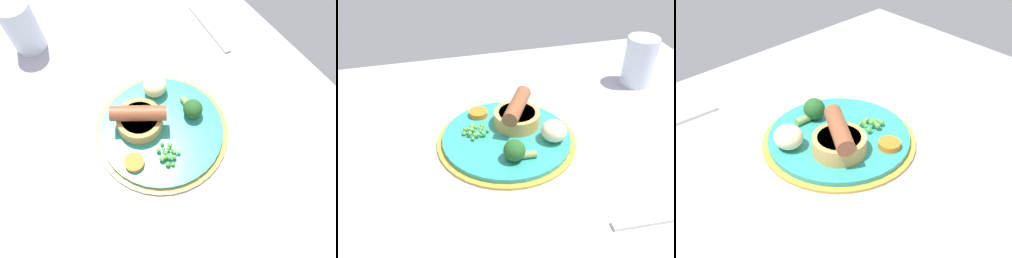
{
  "view_description": "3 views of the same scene",
  "coord_description": "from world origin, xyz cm",
  "views": [
    {
      "loc": [
        27.98,
        -12.99,
        57.57
      ],
      "look_at": [
        4.38,
        1.41,
        5.64
      ],
      "focal_mm": 32.0,
      "sensor_mm": 36.0,
      "label": 1
    },
    {
      "loc": [
        17.64,
        56.77,
        47.8
      ],
      "look_at": [
        3.29,
        1.54,
        6.6
      ],
      "focal_mm": 40.0,
      "sensor_mm": 36.0,
      "label": 2
    },
    {
      "loc": [
        -41.59,
        -47.92,
        52.43
      ],
      "look_at": [
        2.4,
        -1.12,
        7.01
      ],
      "focal_mm": 50.0,
      "sensor_mm": 36.0,
      "label": 3
    }
  ],
  "objects": [
    {
      "name": "pea_pile",
      "position": [
        8.87,
        -1.38,
        5.28
      ],
      "size": [
        5.4,
        4.32,
        1.76
      ],
      "color": "#66A846",
      "rests_on": "dinner_plate"
    },
    {
      "name": "dining_table",
      "position": [
        0.0,
        0.0,
        1.5
      ],
      "size": [
        110.0,
        80.0,
        3.0
      ],
      "primitive_type": "cube",
      "color": "#9E99AD",
      "rests_on": "ground"
    },
    {
      "name": "sausage_pudding",
      "position": [
        -0.12,
        -2.52,
        6.73
      ],
      "size": [
        9.12,
        10.78,
        5.93
      ],
      "rotation": [
        0.0,
        0.0,
        4.18
      ],
      "color": "tan",
      "rests_on": "dinner_plate"
    },
    {
      "name": "potato_chunk_1",
      "position": [
        -5.37,
        4.13,
        6.46
      ],
      "size": [
        5.37,
        5.54,
        4.11
      ],
      "primitive_type": "ellipsoid",
      "rotation": [
        0.0,
        0.0,
        1.68
      ],
      "color": "beige",
      "rests_on": "dinner_plate"
    },
    {
      "name": "carrot_slice_0",
      "position": [
        6.87,
        -7.54,
        4.95
      ],
      "size": [
        5.31,
        5.31,
        1.1
      ],
      "primitive_type": "cylinder",
      "rotation": [
        0.0,
        0.0,
        5.43
      ],
      "color": "orange",
      "rests_on": "dinner_plate"
    },
    {
      "name": "broccoli_floret_near",
      "position": [
        3.2,
        7.87,
        6.28
      ],
      "size": [
        6.06,
        3.97,
        3.97
      ],
      "rotation": [
        0.0,
        0.0,
        6.22
      ],
      "color": "#235623",
      "rests_on": "dinner_plate"
    },
    {
      "name": "dinner_plate",
      "position": [
        2.98,
        0.78,
        3.57
      ],
      "size": [
        26.96,
        26.96,
        1.4
      ],
      "color": "#B79333",
      "rests_on": "dining_table"
    }
  ]
}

